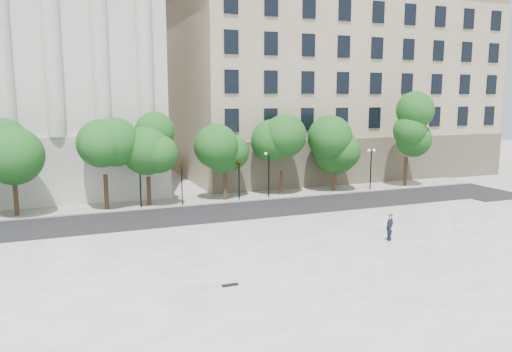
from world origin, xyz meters
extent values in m
plane|color=#B0ADA6|center=(0.00, 0.00, 0.00)|extent=(160.00, 160.00, 0.00)
cube|color=white|center=(0.00, 3.00, 0.23)|extent=(44.00, 22.00, 0.45)
cube|color=black|center=(0.00, 18.00, 0.01)|extent=(60.00, 8.00, 0.02)
cube|color=#ACA99F|center=(0.00, 24.00, 0.06)|extent=(60.00, 4.00, 0.12)
cube|color=#B7A88C|center=(20.00, 39.00, 10.50)|extent=(36.00, 26.00, 21.00)
cylinder|color=black|center=(-1.77, 22.30, 1.75)|extent=(0.10, 0.10, 3.50)
imported|color=black|center=(-1.77, 22.30, 3.84)|extent=(0.39, 1.68, 0.67)
cylinder|color=black|center=(3.40, 22.30, 1.75)|extent=(0.10, 0.10, 3.50)
imported|color=black|center=(3.40, 22.30, 3.89)|extent=(0.63, 1.97, 0.78)
imported|color=black|center=(7.45, 5.85, 0.68)|extent=(1.16, 1.78, 0.45)
cube|color=black|center=(-4.13, 2.34, 0.49)|extent=(0.79, 0.20, 0.08)
cylinder|color=#382619|center=(-14.69, 23.27, 1.29)|extent=(0.36, 0.36, 2.57)
sphere|color=#154A17|center=(-14.69, 23.27, 4.78)|extent=(3.75, 3.75, 3.75)
cylinder|color=#382619|center=(-7.94, 23.12, 1.49)|extent=(0.36, 0.36, 2.97)
sphere|color=#154A17|center=(-7.94, 23.12, 5.52)|extent=(4.03, 4.03, 4.03)
cylinder|color=#382619|center=(-4.42, 23.28, 1.29)|extent=(0.36, 0.36, 2.57)
sphere|color=#154A17|center=(-4.42, 23.28, 4.77)|extent=(3.77, 3.77, 3.77)
cylinder|color=#382619|center=(2.33, 23.03, 1.21)|extent=(0.36, 0.36, 2.43)
sphere|color=#154A17|center=(2.33, 23.03, 4.51)|extent=(3.41, 3.41, 3.41)
cylinder|color=#382619|center=(8.11, 23.50, 1.22)|extent=(0.36, 0.36, 2.43)
sphere|color=#154A17|center=(8.11, 23.50, 4.51)|extent=(3.80, 3.80, 3.80)
cylinder|color=#382619|center=(13.72, 23.28, 1.26)|extent=(0.36, 0.36, 2.51)
sphere|color=#154A17|center=(13.72, 23.28, 4.67)|extent=(4.23, 4.23, 4.23)
cylinder|color=#382619|center=(22.02, 23.02, 1.56)|extent=(0.36, 0.36, 3.13)
sphere|color=#154A17|center=(22.02, 23.02, 5.81)|extent=(3.77, 3.77, 3.77)
cylinder|color=black|center=(-5.21, 22.60, 1.97)|extent=(0.12, 0.12, 3.95)
cube|color=black|center=(-5.21, 22.60, 3.95)|extent=(0.60, 0.06, 0.06)
sphere|color=white|center=(-5.51, 22.60, 4.05)|extent=(0.28, 0.28, 0.28)
sphere|color=white|center=(-4.91, 22.60, 4.05)|extent=(0.28, 0.28, 0.28)
cylinder|color=black|center=(6.42, 22.60, 2.05)|extent=(0.12, 0.12, 4.11)
cube|color=black|center=(6.42, 22.60, 4.11)|extent=(0.60, 0.06, 0.06)
sphere|color=white|center=(6.12, 22.60, 4.21)|extent=(0.28, 0.28, 0.28)
sphere|color=white|center=(6.72, 22.60, 4.21)|extent=(0.28, 0.28, 0.28)
cylinder|color=black|center=(17.46, 22.60, 1.97)|extent=(0.12, 0.12, 3.95)
cube|color=black|center=(17.46, 22.60, 3.95)|extent=(0.60, 0.06, 0.06)
sphere|color=white|center=(17.16, 22.60, 4.05)|extent=(0.28, 0.28, 0.28)
sphere|color=white|center=(17.76, 22.60, 4.05)|extent=(0.28, 0.28, 0.28)
camera|label=1|loc=(-11.20, -18.99, 9.25)|focal=35.00mm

